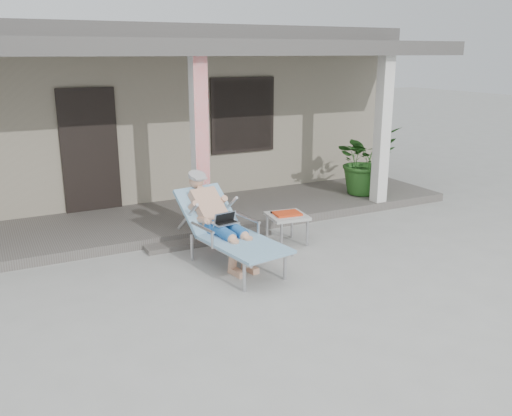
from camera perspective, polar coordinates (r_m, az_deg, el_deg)
ground at (r=6.80m, az=1.11°, el=-8.32°), size 60.00×60.00×0.00m
house at (r=12.36m, az=-13.45°, el=10.33°), size 10.40×5.40×3.30m
porch_deck at (r=9.36m, az=-7.59°, el=-1.07°), size 10.00×2.00×0.15m
porch_overhang at (r=8.90m, az=-8.13°, el=15.78°), size 10.00×2.30×2.85m
porch_step at (r=8.35m, az=-4.90°, el=-3.39°), size 2.00×0.30×0.07m
lounger at (r=7.32m, az=-3.49°, el=-0.04°), size 1.02×2.01×1.27m
side_table at (r=8.15m, az=3.29°, el=-1.00°), size 0.62×0.62×0.50m
potted_palm at (r=10.70m, az=11.40°, el=4.99°), size 1.20×1.04×1.32m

